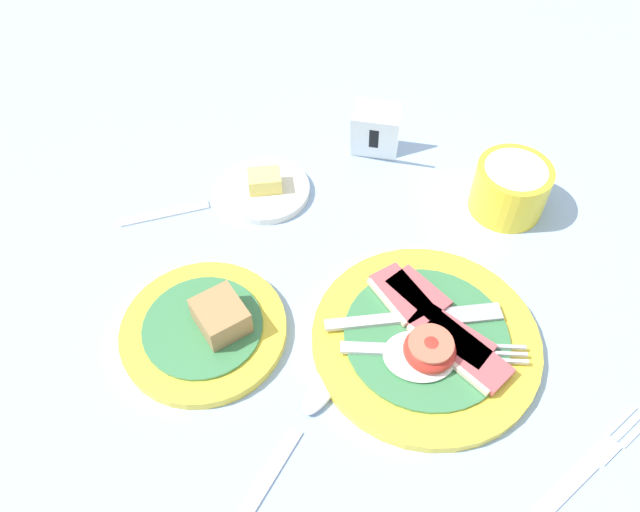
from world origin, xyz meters
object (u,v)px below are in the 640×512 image
number_card (375,134)px  butter_dish (265,188)px  sugar_cup (510,187)px  bread_plate (206,328)px  fork_on_cloth (581,475)px  teaspoon_near_cup (227,198)px  breakfast_plate (427,339)px  teaspoon_by_saucer (310,408)px

number_card → butter_dish: bearing=-142.9°
sugar_cup → butter_dish: bearing=179.1°
number_card → bread_plate: bearing=-113.6°
bread_plate → number_card: 0.33m
fork_on_cloth → teaspoon_near_cup: bearing=97.4°
breakfast_plate → number_card: bearing=101.5°
bread_plate → fork_on_cloth: bearing=-19.1°
bread_plate → teaspoon_by_saucer: (0.11, -0.08, -0.01)m
butter_dish → breakfast_plate: bearing=-47.3°
sugar_cup → butter_dish: sugar_cup is taller
butter_dish → fork_on_cloth: bearing=-45.8°
teaspoon_near_cup → fork_on_cloth: teaspoon_near_cup is taller
fork_on_cloth → sugar_cup: bearing=53.0°
teaspoon_by_saucer → breakfast_plate: bearing=-28.9°
breakfast_plate → teaspoon_near_cup: bearing=141.4°
number_card → fork_on_cloth: (0.19, -0.41, -0.04)m
breakfast_plate → teaspoon_by_saucer: size_ratio=1.29×
number_card → fork_on_cloth: 0.45m
sugar_cup → bread_plate: bearing=-148.4°
teaspoon_near_cup → breakfast_plate: bearing=-59.2°
breakfast_plate → sugar_cup: sugar_cup is taller
breakfast_plate → bread_plate: (-0.23, -0.00, -0.00)m
breakfast_plate → butter_dish: bearing=132.7°
bread_plate → fork_on_cloth: (0.36, -0.13, -0.01)m
teaspoon_near_cup → number_card: bearing=7.0°
breakfast_plate → teaspoon_by_saucer: (-0.11, -0.08, -0.01)m
teaspoon_near_cup → teaspoon_by_saucer: bearing=-86.1°
teaspoon_by_saucer → teaspoon_near_cup: (-0.12, 0.27, 0.00)m
bread_plate → breakfast_plate: bearing=0.4°
bread_plate → fork_on_cloth: 0.38m
teaspoon_by_saucer → teaspoon_near_cup: 0.30m
butter_dish → number_card: bearing=29.9°
teaspoon_by_saucer → teaspoon_near_cup: bearing=50.2°
teaspoon_by_saucer → fork_on_cloth: size_ratio=1.23×
number_card → breakfast_plate: bearing=-71.4°
number_card → teaspoon_by_saucer: size_ratio=0.40×
sugar_cup → fork_on_cloth: sugar_cup is taller
breakfast_plate → number_card: size_ratio=3.19×
breakfast_plate → teaspoon_near_cup: 0.30m
sugar_cup → teaspoon_by_saucer: sugar_cup is taller
breakfast_plate → butter_dish: (-0.19, 0.21, -0.00)m
bread_plate → teaspoon_by_saucer: size_ratio=0.95×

